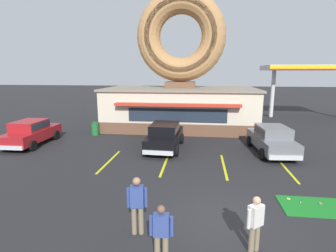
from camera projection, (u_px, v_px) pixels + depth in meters
ground_plane at (224, 221)px, 8.37m from camera, size 160.00×160.00×0.00m
donut_shop_building at (180, 83)px, 21.46m from camera, size 12.30×6.75×10.96m
putting_mat at (332, 208)px, 9.13m from camera, size 3.44×1.47×0.03m
mini_donut_mid_left at (321, 204)px, 9.36m from camera, size 0.13×0.13×0.04m
mini_donut_mid_centre at (288, 199)px, 9.71m from camera, size 0.13×0.13×0.04m
golf_ball at (300, 202)px, 9.42m from camera, size 0.04×0.04×0.04m
car_black at (165, 135)px, 15.99m from camera, size 2.12×4.62×1.60m
car_grey at (272, 138)px, 15.21m from camera, size 2.23×4.67×1.60m
car_red at (31, 132)px, 16.92m from camera, size 2.06×4.60×1.60m
pedestrian_blue_sweater_man at (137, 203)px, 7.51m from camera, size 0.59×0.30×1.75m
pedestrian_hooded_kid at (255, 222)px, 6.78m from camera, size 0.49×0.42×1.56m
pedestrian_leather_jacket_man at (161, 232)px, 6.37m from camera, size 0.59×0.26×1.55m
trash_bin at (95, 128)px, 19.62m from camera, size 0.57×0.57×0.97m
gas_station_canopy at (311, 70)px, 26.20m from camera, size 9.00×4.46×5.30m
parking_stripe_far_left at (109, 161)px, 13.90m from camera, size 0.12×3.60×0.01m
parking_stripe_left at (165, 164)px, 13.54m from camera, size 0.12×3.60×0.01m
parking_stripe_mid_left at (224, 166)px, 13.18m from camera, size 0.12×3.60×0.01m
parking_stripe_centre at (286, 169)px, 12.82m from camera, size 0.12×3.60×0.01m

